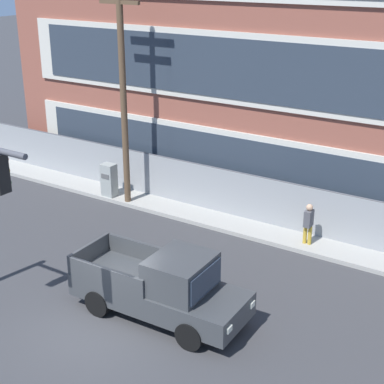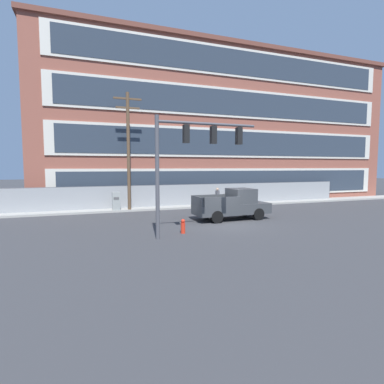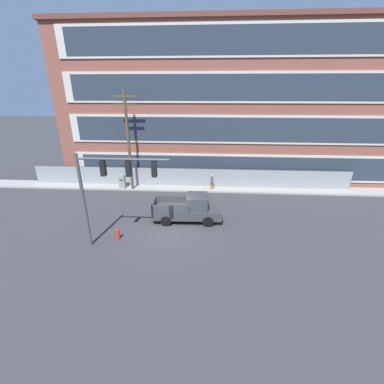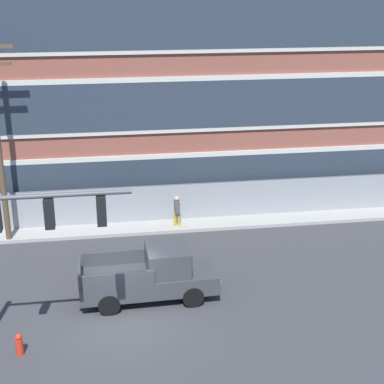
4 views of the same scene
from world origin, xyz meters
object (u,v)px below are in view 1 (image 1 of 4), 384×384
object	(u,v)px
utility_pole_near_corner	(123,84)
electrical_cabinet	(109,182)
pedestrian_near_cabinet	(308,223)
pickup_truck_dark_grey	(163,288)

from	to	relation	value
utility_pole_near_corner	electrical_cabinet	world-z (taller)	utility_pole_near_corner
electrical_cabinet	pedestrian_near_cabinet	bearing A→B (deg)	1.76
utility_pole_near_corner	pedestrian_near_cabinet	world-z (taller)	utility_pole_near_corner
pickup_truck_dark_grey	utility_pole_near_corner	size ratio (longest dim) A/B	0.56
electrical_cabinet	pickup_truck_dark_grey	bearing A→B (deg)	-40.42
pickup_truck_dark_grey	pedestrian_near_cabinet	size ratio (longest dim) A/B	3.13
pickup_truck_dark_grey	electrical_cabinet	world-z (taller)	pickup_truck_dark_grey
utility_pole_near_corner	pedestrian_near_cabinet	xyz separation A→B (m)	(7.92, 0.33, -4.14)
pickup_truck_dark_grey	pedestrian_near_cabinet	bearing A→B (deg)	74.52
utility_pole_near_corner	pedestrian_near_cabinet	bearing A→B (deg)	2.38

